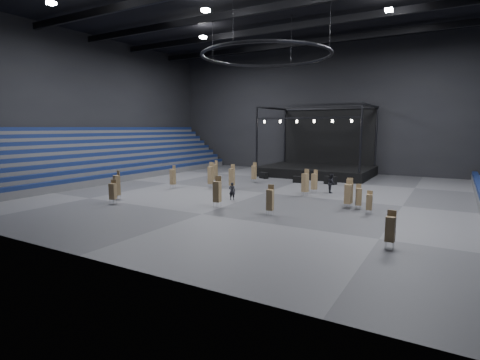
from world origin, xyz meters
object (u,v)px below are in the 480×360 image
Objects in this scene: chair_stack_2 at (350,192)px; chair_stack_9 at (211,175)px; chair_stack_0 at (254,172)px; chair_stack_12 at (113,191)px; chair_stack_10 at (390,228)px; chair_stack_15 at (117,185)px; chair_stack_4 at (314,181)px; chair_stack_3 at (270,199)px; chair_stack_6 at (369,202)px; chair_stack_7 at (173,176)px; chair_stack_5 at (215,171)px; chair_stack_11 at (305,182)px; chair_stack_14 at (232,177)px; man_center at (232,191)px; flight_case_left at (264,175)px; chair_stack_1 at (348,193)px; chair_stack_8 at (359,196)px; crew_member at (332,183)px; chair_stack_13 at (217,191)px; flight_case_mid at (298,179)px; flight_case_right at (330,180)px.

chair_stack_9 reaches higher than chair_stack_2.
chair_stack_12 is at bearing -105.48° from chair_stack_0.
chair_stack_10 is 0.79× the size of chair_stack_15.
chair_stack_9 reaches higher than chair_stack_4.
chair_stack_6 is (6.20, 3.90, -0.23)m from chair_stack_3.
chair_stack_7 is 7.42m from chair_stack_15.
chair_stack_2 is (13.10, -8.41, 0.02)m from chair_stack_0.
chair_stack_11 is (12.13, -3.10, 0.01)m from chair_stack_5.
chair_stack_12 is at bearing -111.70° from chair_stack_14.
chair_stack_7 is at bearing -156.24° from chair_stack_14.
chair_stack_4 is 1.47× the size of man_center.
flight_case_left is 11.54m from chair_stack_4.
chair_stack_9 is at bearing -55.92° from man_center.
chair_stack_0 is at bearing -87.75° from man_center.
chair_stack_9 reaches higher than chair_stack_1.
chair_stack_8 is 0.79× the size of chair_stack_11.
chair_stack_15 is 1.38× the size of crew_member.
flight_case_left is 0.48× the size of chair_stack_2.
chair_stack_9 is at bearing 136.21° from chair_stack_3.
chair_stack_11 reaches higher than man_center.
chair_stack_9 reaches higher than chair_stack_15.
chair_stack_0 is at bearing 176.58° from chair_stack_4.
chair_stack_11 is at bearing 131.36° from chair_stack_2.
chair_stack_6 is at bearing 11.38° from chair_stack_13.
chair_stack_2 is at bearing 129.18° from chair_stack_8.
chair_stack_4 is (-4.60, 4.89, -0.04)m from chair_stack_2.
chair_stack_9 reaches higher than chair_stack_3.
chair_stack_13 reaches higher than chair_stack_7.
chair_stack_7 is (-10.01, -10.34, 0.88)m from flight_case_mid.
chair_stack_14 is (-3.55, 8.13, 0.01)m from chair_stack_13.
chair_stack_2 is at bearing -15.33° from chair_stack_9.
chair_stack_13 is (7.75, -11.29, 0.01)m from chair_stack_5.
flight_case_right is at bearing 85.55° from chair_stack_3.
chair_stack_11 reaches higher than chair_stack_10.
flight_case_mid is 0.42× the size of chair_stack_9.
flight_case_mid is 9.69m from chair_stack_5.
chair_stack_3 reaches higher than chair_stack_10.
flight_case_right is (8.72, -0.65, 0.07)m from flight_case_left.
chair_stack_9 is at bearing -149.55° from chair_stack_4.
chair_stack_8 is 0.98× the size of chair_stack_10.
chair_stack_0 is at bearing -153.08° from flight_case_mid.
chair_stack_7 is at bearing -125.15° from chair_stack_0.
chair_stack_15 is (-13.87, -9.92, 0.01)m from chair_stack_11.
chair_stack_4 is 0.88× the size of chair_stack_14.
flight_case_mid is 3.68m from flight_case_right.
chair_stack_6 is 0.86× the size of chair_stack_10.
chair_stack_4 is at bearing 128.76° from chair_stack_6.
chair_stack_0 is 4.54m from chair_stack_5.
chair_stack_13 is 1.61× the size of man_center.
chair_stack_11 is (-0.47, 8.56, 0.14)m from chair_stack_3.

